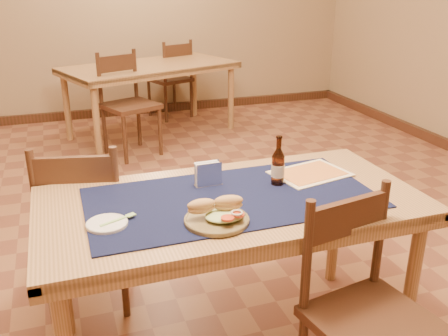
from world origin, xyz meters
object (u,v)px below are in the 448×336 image
object	(u,v)px
main_table	(232,216)
chair_main_near	(367,312)
chair_main_far	(86,222)
beer_bottle	(278,167)
sandwich_plate	(218,215)
napkin_holder	(208,175)
back_table	(150,72)

from	to	relation	value
main_table	chair_main_near	xyz separation A→B (m)	(0.34, -0.53, -0.20)
chair_main_far	beer_bottle	xyz separation A→B (m)	(0.82, -0.47, 0.36)
chair_main_near	sandwich_plate	size ratio (longest dim) A/B	3.65
main_table	beer_bottle	bearing A→B (deg)	15.85
chair_main_far	napkin_holder	distance (m)	0.73
chair_main_far	chair_main_near	bearing A→B (deg)	-49.18
chair_main_near	napkin_holder	world-z (taller)	chair_main_near
main_table	back_table	bearing A→B (deg)	84.80
back_table	napkin_holder	size ratio (longest dim) A/B	15.65
main_table	beer_bottle	distance (m)	0.30
chair_main_near	sandwich_plate	world-z (taller)	chair_main_near
chair_main_near	beer_bottle	size ratio (longest dim) A/B	4.07
chair_main_far	beer_bottle	bearing A→B (deg)	-29.62
main_table	napkin_holder	bearing A→B (deg)	110.11
beer_bottle	napkin_holder	xyz separation A→B (m)	(-0.30, 0.08, -0.03)
main_table	chair_main_near	bearing A→B (deg)	-57.34
main_table	napkin_holder	size ratio (longest dim) A/B	12.89
chair_main_far	main_table	bearing A→B (deg)	-42.66
back_table	beer_bottle	size ratio (longest dim) A/B	8.74
chair_main_near	napkin_holder	xyz separation A→B (m)	(-0.40, 0.68, 0.34)
back_table	napkin_holder	world-z (taller)	napkin_holder
back_table	sandwich_plate	bearing A→B (deg)	-96.87
back_table	chair_main_near	world-z (taller)	chair_main_near
main_table	back_table	distance (m)	3.40
beer_bottle	sandwich_plate	bearing A→B (deg)	-144.44
sandwich_plate	back_table	bearing A→B (deg)	83.13
main_table	sandwich_plate	size ratio (longest dim) A/B	6.45
beer_bottle	back_table	bearing A→B (deg)	88.82
chair_main_far	napkin_holder	bearing A→B (deg)	-36.09
chair_main_far	sandwich_plate	distance (m)	0.91
chair_main_near	back_table	bearing A→B (deg)	90.47
back_table	chair_main_far	bearing A→B (deg)	-107.31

